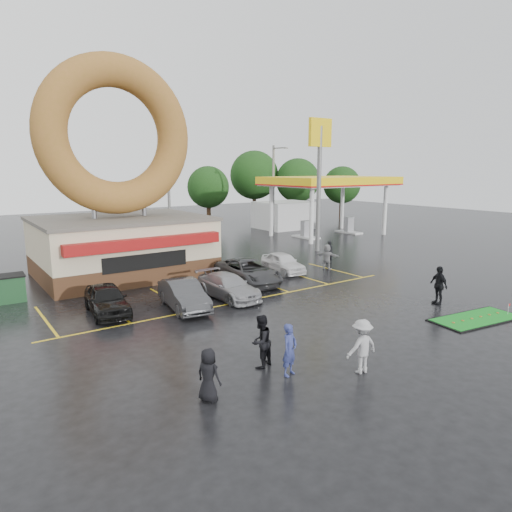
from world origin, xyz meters
TOP-DOWN VIEW (x-y plane):
  - ground at (0.00, 0.00)m, footprint 120.00×120.00m
  - donut_shop at (-3.00, 12.97)m, footprint 10.20×8.70m
  - gas_station at (20.00, 20.94)m, footprint 12.30×13.65m
  - shell_sign at (13.00, 12.00)m, footprint 2.20×0.36m
  - streetlight_mid at (4.00, 20.92)m, footprint 0.40×2.21m
  - streetlight_right at (16.00, 21.92)m, footprint 0.40×2.21m
  - tree_far_a at (26.00, 30.00)m, footprint 5.60×5.60m
  - tree_far_b at (32.00, 28.00)m, footprint 4.90×4.90m
  - tree_far_c at (22.00, 34.00)m, footprint 6.30×6.30m
  - tree_far_d at (14.00, 32.00)m, footprint 4.90×4.90m
  - car_black at (-6.40, 5.39)m, footprint 2.06×4.23m
  - car_dgrey at (-3.11, 4.00)m, footprint 2.05×4.39m
  - car_silver at (-0.36, 4.36)m, footprint 1.99×4.45m
  - car_grey at (2.26, 6.36)m, footprint 2.77×5.32m
  - car_white at (5.76, 7.43)m, footprint 1.99×4.00m
  - person_blue at (-3.49, -4.56)m, footprint 0.74×0.61m
  - person_blackjkt at (-3.91, -3.52)m, footprint 1.09×0.98m
  - person_hoodie at (-1.41, -5.80)m, footprint 1.25×0.79m
  - person_bystander at (-6.51, -4.51)m, footprint 0.79×0.92m
  - person_cameraman at (7.72, -2.62)m, footprint 0.78×1.23m
  - person_walker_near at (8.83, 6.51)m, footprint 1.14×1.64m
  - person_walker_far at (10.21, 7.75)m, footprint 0.72×0.63m
  - dumpster at (-10.04, 10.32)m, footprint 1.84×1.26m
  - putting_green at (7.01, -5.07)m, footprint 4.60×2.47m

SIDE VIEW (x-z plane):
  - ground at x=0.00m, z-range 0.00..0.00m
  - putting_green at x=7.01m, z-range -0.24..0.31m
  - car_silver at x=-0.36m, z-range 0.00..1.27m
  - dumpster at x=-10.04m, z-range 0.00..1.30m
  - car_white at x=5.76m, z-range 0.00..1.31m
  - car_black at x=-6.40m, z-range 0.00..1.39m
  - car_dgrey at x=-3.11m, z-range 0.00..1.39m
  - car_grey at x=2.26m, z-range 0.00..1.43m
  - person_bystander at x=-6.51m, z-range 0.00..1.60m
  - person_walker_far at x=10.21m, z-range 0.00..1.65m
  - person_walker_near at x=8.83m, z-range 0.00..1.70m
  - person_blue at x=-3.49m, z-range 0.00..1.76m
  - person_hoodie at x=-1.41m, z-range 0.00..1.85m
  - person_blackjkt at x=-3.91m, z-range 0.00..1.85m
  - person_cameraman at x=7.72m, z-range 0.00..1.95m
  - gas_station at x=20.00m, z-range 0.75..6.65m
  - donut_shop at x=-3.00m, z-range -2.29..11.21m
  - tree_far_b at x=32.00m, z-range 1.03..8.03m
  - tree_far_d at x=14.00m, z-range 1.03..8.03m
  - streetlight_mid at x=4.00m, z-range 0.28..9.28m
  - streetlight_right at x=16.00m, z-range 0.28..9.28m
  - tree_far_a at x=26.00m, z-range 1.18..9.18m
  - tree_far_c at x=22.00m, z-range 1.34..10.34m
  - shell_sign at x=13.00m, z-range 2.08..12.68m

